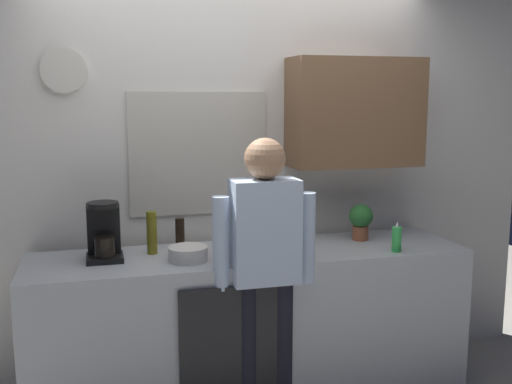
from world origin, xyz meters
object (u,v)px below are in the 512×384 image
Objects in this scene: coffee_maker at (104,234)px; person_at_sink at (265,259)px; bottle_dark_sauce at (180,233)px; bottle_red_vinegar at (227,237)px; dish_soap at (397,239)px; cup_white_mug at (295,234)px; bottle_olive_oil at (152,233)px; potted_plant at (361,220)px; mixing_bowl at (188,254)px.

coffee_maker is 0.91m from person_at_sink.
bottle_dark_sauce is 0.82× the size of bottle_red_vinegar.
person_at_sink is (-0.83, -0.08, -0.04)m from dish_soap.
cup_white_mug is 0.57m from person_at_sink.
cup_white_mug is at bearing 24.12° from bottle_red_vinegar.
person_at_sink is at bearing -174.71° from dish_soap.
bottle_red_vinegar is at bearing -9.15° from coffee_maker.
bottle_olive_oil is (0.27, 0.05, -0.02)m from coffee_maker.
bottle_olive_oil is 0.70m from person_at_sink.
bottle_dark_sauce is 1.14m from potted_plant.
bottle_olive_oil is at bearing -149.68° from bottle_dark_sauce.
coffee_maker is 0.27m from bottle_olive_oil.
bottle_dark_sauce is at bearing 18.95° from coffee_maker.
cup_white_mug is 0.43× the size of mixing_bowl.
cup_white_mug is at bearing 141.52° from dish_soap.
bottle_olive_oil is (-0.18, -0.10, 0.03)m from bottle_dark_sauce.
coffee_maker reaches higher than bottle_red_vinegar.
bottle_dark_sauce is 0.21m from bottle_olive_oil.
cup_white_mug is 0.06× the size of person_at_sink.
bottle_dark_sauce is 0.72× the size of bottle_olive_oil.
coffee_maker is at bearing 142.82° from person_at_sink.
bottle_olive_oil is 1.43m from dish_soap.
bottle_olive_oil is 1.39× the size of dish_soap.
potted_plant is at bearing 14.49° from person_at_sink.
bottle_olive_oil is 0.16× the size of person_at_sink.
person_at_sink is (0.38, -0.21, -0.00)m from mixing_bowl.
bottle_red_vinegar is 0.44m from bottle_olive_oil.
person_at_sink is (-0.75, -0.40, -0.09)m from potted_plant.
potted_plant is at bearing 9.32° from bottle_red_vinegar.
mixing_bowl is (-0.72, -0.26, -0.01)m from cup_white_mug.
bottle_red_vinegar is 0.88× the size of bottle_olive_oil.
coffee_maker is 0.48m from mixing_bowl.
person_at_sink is at bearing -36.18° from bottle_olive_oil.
bottle_dark_sauce is 1.00× the size of dish_soap.
dish_soap is 0.83m from person_at_sink.
coffee_maker is 0.21× the size of person_at_sink.
bottle_olive_oil is (-0.41, 0.16, 0.01)m from bottle_red_vinegar.
coffee_maker is 0.47m from bottle_dark_sauce.
bottle_dark_sauce is at bearing 131.43° from bottle_red_vinegar.
potted_plant is (0.90, 0.15, 0.02)m from bottle_red_vinegar.
cup_white_mug is at bearing 41.06° from person_at_sink.
potted_plant is at bearing 103.81° from dish_soap.
potted_plant reaches higher than cup_white_mug.
bottle_red_vinegar is at bearing 107.64° from person_at_sink.
person_at_sink is (-0.33, -0.47, -0.01)m from cup_white_mug.
dish_soap is at bearing -38.48° from cup_white_mug.
mixing_bowl is 0.96× the size of potted_plant.
dish_soap is (1.21, -0.13, 0.04)m from mixing_bowl.
bottle_olive_oil reaches higher than dish_soap.
bottle_red_vinegar is at bearing -155.88° from cup_white_mug.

